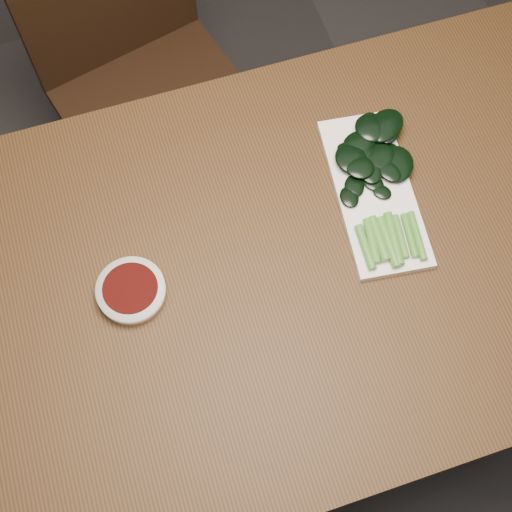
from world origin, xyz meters
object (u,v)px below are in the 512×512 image
Objects in this scene: sauce_bowl at (131,291)px; gai_lan at (377,169)px; table at (275,279)px; chair_far at (142,74)px; serving_plate at (374,192)px.

sauce_bowl is 0.48m from gai_lan.
chair_far reaches higher than table.
serving_plate is at bearing 6.64° from sauce_bowl.
gai_lan reaches higher than serving_plate.
chair_far reaches higher than sauce_bowl.
sauce_bowl is at bearing -169.62° from gai_lan.
table is 0.70m from chair_far.
chair_far is 0.72m from sauce_bowl.
chair_far is (-0.10, 0.67, -0.19)m from table.
table is 0.23m from serving_plate.
serving_plate is 1.07× the size of gai_lan.
table is 4.52× the size of gai_lan.
chair_far is 2.68× the size of serving_plate.
serving_plate is (0.31, -0.60, 0.27)m from chair_far.
table is at bearing -154.71° from gai_lan.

